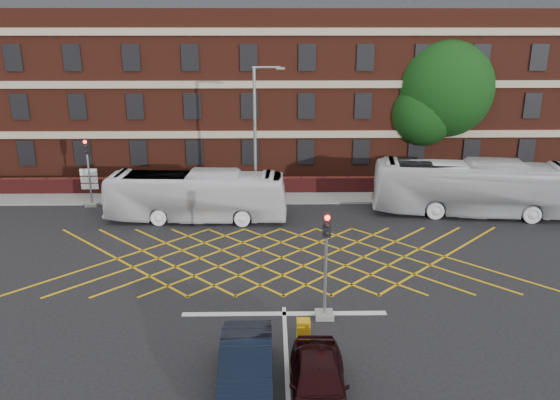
{
  "coord_description": "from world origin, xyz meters",
  "views": [
    {
      "loc": [
        -0.47,
        -22.52,
        10.63
      ],
      "look_at": [
        -0.09,
        1.5,
        3.11
      ],
      "focal_mm": 35.0,
      "sensor_mm": 36.0,
      "label": 1
    }
  ],
  "objects_px": {
    "street_lamp": "(256,164)",
    "utility_cabinet": "(303,331)",
    "bus_left": "(196,196)",
    "traffic_light_near": "(325,276)",
    "car_navy": "(246,368)",
    "traffic_light_far": "(90,179)",
    "direction_signs": "(89,180)",
    "car_maroon": "(318,382)",
    "deciduous_tree": "(441,95)",
    "bus_right": "(473,188)"
  },
  "relations": [
    {
      "from": "car_navy",
      "to": "traffic_light_near",
      "type": "bearing_deg",
      "value": 56.05
    },
    {
      "from": "car_navy",
      "to": "traffic_light_far",
      "type": "height_order",
      "value": "traffic_light_far"
    },
    {
      "from": "traffic_light_near",
      "to": "street_lamp",
      "type": "relative_size",
      "value": 0.49
    },
    {
      "from": "car_maroon",
      "to": "bus_left",
      "type": "bearing_deg",
      "value": 110.85
    },
    {
      "from": "deciduous_tree",
      "to": "utility_cabinet",
      "type": "distance_m",
      "value": 26.04
    },
    {
      "from": "bus_right",
      "to": "street_lamp",
      "type": "height_order",
      "value": "street_lamp"
    },
    {
      "from": "deciduous_tree",
      "to": "car_maroon",
      "type": "bearing_deg",
      "value": -112.72
    },
    {
      "from": "traffic_light_near",
      "to": "street_lamp",
      "type": "distance_m",
      "value": 13.44
    },
    {
      "from": "car_maroon",
      "to": "deciduous_tree",
      "type": "distance_m",
      "value": 28.88
    },
    {
      "from": "bus_right",
      "to": "street_lamp",
      "type": "relative_size",
      "value": 1.36
    },
    {
      "from": "car_maroon",
      "to": "traffic_light_far",
      "type": "relative_size",
      "value": 0.99
    },
    {
      "from": "street_lamp",
      "to": "utility_cabinet",
      "type": "distance_m",
      "value": 15.1
    },
    {
      "from": "car_navy",
      "to": "traffic_light_near",
      "type": "relative_size",
      "value": 1.08
    },
    {
      "from": "bus_left",
      "to": "traffic_light_far",
      "type": "xyz_separation_m",
      "value": [
        -6.98,
        2.74,
        0.31
      ]
    },
    {
      "from": "deciduous_tree",
      "to": "utility_cabinet",
      "type": "bearing_deg",
      "value": -116.16
    },
    {
      "from": "car_navy",
      "to": "traffic_light_far",
      "type": "xyz_separation_m",
      "value": [
        -10.52,
        18.56,
        1.0
      ]
    },
    {
      "from": "bus_left",
      "to": "street_lamp",
      "type": "relative_size",
      "value": 1.2
    },
    {
      "from": "bus_left",
      "to": "direction_signs",
      "type": "xyz_separation_m",
      "value": [
        -7.39,
        3.86,
        -0.07
      ]
    },
    {
      "from": "street_lamp",
      "to": "direction_signs",
      "type": "relative_size",
      "value": 3.93
    },
    {
      "from": "bus_right",
      "to": "car_maroon",
      "type": "bearing_deg",
      "value": 156.73
    },
    {
      "from": "traffic_light_near",
      "to": "utility_cabinet",
      "type": "xyz_separation_m",
      "value": [
        -0.91,
        -1.69,
        -1.34
      ]
    },
    {
      "from": "bus_right",
      "to": "car_maroon",
      "type": "height_order",
      "value": "bus_right"
    },
    {
      "from": "car_navy",
      "to": "direction_signs",
      "type": "bearing_deg",
      "value": 118.02
    },
    {
      "from": "street_lamp",
      "to": "direction_signs",
      "type": "height_order",
      "value": "street_lamp"
    },
    {
      "from": "traffic_light_near",
      "to": "traffic_light_far",
      "type": "distance_m",
      "value": 19.48
    },
    {
      "from": "street_lamp",
      "to": "utility_cabinet",
      "type": "xyz_separation_m",
      "value": [
        2.0,
        -14.76,
        -2.52
      ]
    },
    {
      "from": "direction_signs",
      "to": "bus_left",
      "type": "bearing_deg",
      "value": -27.57
    },
    {
      "from": "bus_left",
      "to": "traffic_light_far",
      "type": "distance_m",
      "value": 7.51
    },
    {
      "from": "bus_left",
      "to": "traffic_light_near",
      "type": "relative_size",
      "value": 2.43
    },
    {
      "from": "traffic_light_far",
      "to": "direction_signs",
      "type": "relative_size",
      "value": 1.94
    },
    {
      "from": "traffic_light_far",
      "to": "direction_signs",
      "type": "bearing_deg",
      "value": 110.17
    },
    {
      "from": "direction_signs",
      "to": "utility_cabinet",
      "type": "distance_m",
      "value": 21.33
    },
    {
      "from": "street_lamp",
      "to": "traffic_light_near",
      "type": "bearing_deg",
      "value": -77.42
    },
    {
      "from": "bus_right",
      "to": "traffic_light_near",
      "type": "height_order",
      "value": "traffic_light_near"
    },
    {
      "from": "car_maroon",
      "to": "direction_signs",
      "type": "height_order",
      "value": "direction_signs"
    },
    {
      "from": "deciduous_tree",
      "to": "direction_signs",
      "type": "distance_m",
      "value": 25.19
    },
    {
      "from": "street_lamp",
      "to": "direction_signs",
      "type": "distance_m",
      "value": 11.18
    },
    {
      "from": "bus_right",
      "to": "deciduous_tree",
      "type": "xyz_separation_m",
      "value": [
        0.31,
        8.95,
        4.43
      ]
    },
    {
      "from": "traffic_light_near",
      "to": "direction_signs",
      "type": "relative_size",
      "value": 1.94
    },
    {
      "from": "direction_signs",
      "to": "utility_cabinet",
      "type": "relative_size",
      "value": 2.58
    },
    {
      "from": "bus_left",
      "to": "street_lamp",
      "type": "distance_m",
      "value": 4.09
    },
    {
      "from": "bus_left",
      "to": "street_lamp",
      "type": "height_order",
      "value": "street_lamp"
    },
    {
      "from": "bus_right",
      "to": "deciduous_tree",
      "type": "height_order",
      "value": "deciduous_tree"
    },
    {
      "from": "car_maroon",
      "to": "car_navy",
      "type": "bearing_deg",
      "value": 164.06
    },
    {
      "from": "deciduous_tree",
      "to": "utility_cabinet",
      "type": "xyz_separation_m",
      "value": [
        -11.21,
        -22.82,
        -5.65
      ]
    },
    {
      "from": "bus_right",
      "to": "direction_signs",
      "type": "relative_size",
      "value": 5.36
    },
    {
      "from": "traffic_light_near",
      "to": "street_lamp",
      "type": "height_order",
      "value": "street_lamp"
    },
    {
      "from": "bus_left",
      "to": "bus_right",
      "type": "xyz_separation_m",
      "value": [
        16.35,
        0.72,
        0.19
      ]
    },
    {
      "from": "direction_signs",
      "to": "traffic_light_near",
      "type": "bearing_deg",
      "value": -48.06
    },
    {
      "from": "bus_left",
      "to": "deciduous_tree",
      "type": "bearing_deg",
      "value": -56.89
    }
  ]
}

